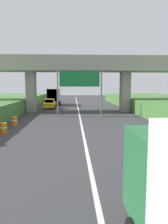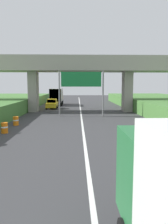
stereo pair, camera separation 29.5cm
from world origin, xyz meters
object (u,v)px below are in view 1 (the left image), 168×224
truck_orange (54,96)px  construction_barrel_5 (14,121)px  car_yellow (50,104)px  construction_barrel_4 (4,128)px  overhead_highway_sign (80,83)px

truck_orange → construction_barrel_5: size_ratio=8.11×
car_yellow → construction_barrel_4: (-1.72, -19.92, -0.40)m
truck_orange → construction_barrel_4: size_ratio=8.11×
car_yellow → construction_barrel_5: car_yellow is taller
overhead_highway_sign → truck_orange: bearing=105.7°
car_yellow → construction_barrel_4: 20.00m
truck_orange → car_yellow: size_ratio=1.78×
truck_orange → construction_barrel_5: (-1.95, -23.52, -1.47)m
overhead_highway_sign → truck_orange: size_ratio=0.81×
car_yellow → truck_orange: bearing=88.9°
overhead_highway_sign → car_yellow: (-4.94, 9.73, -3.53)m
overhead_highway_sign → car_yellow: bearing=116.9°
overhead_highway_sign → truck_orange: 17.87m
construction_barrel_4 → construction_barrel_5: (-0.08, 3.71, 0.00)m
truck_orange → construction_barrel_5: truck_orange is taller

